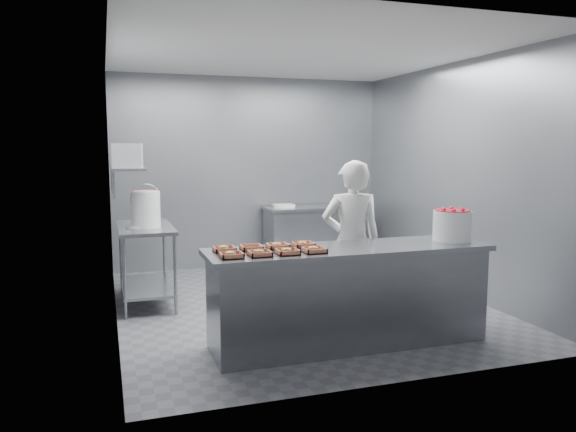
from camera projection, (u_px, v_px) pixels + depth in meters
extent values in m
plane|color=#4C4C51|center=(300.00, 304.00, 6.41)|extent=(4.50, 4.50, 0.00)
plane|color=white|center=(300.00, 53.00, 6.06)|extent=(4.50, 4.50, 0.00)
cube|color=slate|center=(250.00, 173.00, 8.36)|extent=(4.00, 0.04, 2.80)
cube|color=slate|center=(112.00, 186.00, 5.62)|extent=(0.04, 4.50, 2.80)
cube|color=slate|center=(454.00, 179.00, 6.86)|extent=(0.04, 4.50, 2.80)
cube|color=slate|center=(350.00, 250.00, 5.03)|extent=(2.60, 0.70, 0.05)
cube|color=slate|center=(349.00, 298.00, 5.09)|extent=(2.50, 0.64, 0.85)
cube|color=slate|center=(145.00, 227.00, 6.36)|extent=(0.60, 1.20, 0.04)
cube|color=slate|center=(147.00, 286.00, 6.44)|extent=(0.56, 1.15, 0.03)
cylinder|color=slate|center=(124.00, 278.00, 5.80)|extent=(0.04, 0.04, 0.88)
cylinder|color=slate|center=(175.00, 274.00, 5.96)|extent=(0.04, 0.04, 0.88)
cylinder|color=slate|center=(121.00, 258.00, 6.86)|extent=(0.04, 0.04, 0.88)
cylinder|color=slate|center=(164.00, 255.00, 7.02)|extent=(0.04, 0.04, 0.88)
cube|color=slate|center=(314.00, 208.00, 8.37)|extent=(1.50, 0.60, 0.05)
cube|color=slate|center=(314.00, 238.00, 8.43)|extent=(1.44, 0.55, 0.85)
cube|color=slate|center=(127.00, 168.00, 6.22)|extent=(0.35, 0.90, 0.03)
cube|color=tan|center=(231.00, 255.00, 4.55)|extent=(0.18, 0.18, 0.04)
cube|color=white|center=(236.00, 256.00, 4.58)|extent=(0.10, 0.06, 0.00)
ellipsoid|color=#CA7F32|center=(230.00, 254.00, 4.54)|extent=(0.10, 0.10, 0.05)
cube|color=tan|center=(260.00, 253.00, 4.62)|extent=(0.18, 0.18, 0.04)
cube|color=white|center=(265.00, 254.00, 4.65)|extent=(0.10, 0.06, 0.00)
ellipsoid|color=#CA7F32|center=(259.00, 252.00, 4.62)|extent=(0.10, 0.10, 0.05)
cube|color=tan|center=(288.00, 252.00, 4.70)|extent=(0.18, 0.18, 0.04)
cube|color=white|center=(292.00, 252.00, 4.73)|extent=(0.10, 0.06, 0.00)
ellipsoid|color=#CA7F32|center=(286.00, 251.00, 4.69)|extent=(0.10, 0.10, 0.05)
cube|color=tan|center=(314.00, 250.00, 4.77)|extent=(0.18, 0.18, 0.04)
cube|color=white|center=(319.00, 251.00, 4.80)|extent=(0.10, 0.06, 0.00)
ellipsoid|color=#CA7F32|center=(313.00, 249.00, 4.77)|extent=(0.10, 0.10, 0.05)
cube|color=tan|center=(224.00, 249.00, 4.81)|extent=(0.18, 0.18, 0.04)
cube|color=white|center=(229.00, 250.00, 4.84)|extent=(0.10, 0.06, 0.00)
ellipsoid|color=#CA7F32|center=(223.00, 248.00, 4.81)|extent=(0.10, 0.10, 0.05)
cube|color=tan|center=(251.00, 248.00, 4.89)|extent=(0.18, 0.18, 0.04)
cube|color=white|center=(256.00, 248.00, 4.91)|extent=(0.10, 0.06, 0.00)
cube|color=tan|center=(278.00, 246.00, 4.96)|extent=(0.18, 0.18, 0.04)
cube|color=white|center=(282.00, 247.00, 4.99)|extent=(0.10, 0.06, 0.00)
ellipsoid|color=#CA7F32|center=(277.00, 245.00, 4.96)|extent=(0.10, 0.10, 0.05)
cube|color=tan|center=(303.00, 245.00, 5.03)|extent=(0.18, 0.18, 0.04)
cube|color=white|center=(307.00, 245.00, 5.06)|extent=(0.10, 0.06, 0.00)
ellipsoid|color=#CA7F32|center=(302.00, 243.00, 5.03)|extent=(0.10, 0.10, 0.05)
imported|color=silver|center=(351.00, 242.00, 5.69)|extent=(0.68, 0.52, 1.66)
cylinder|color=silver|center=(452.00, 226.00, 5.34)|extent=(0.36, 0.36, 0.29)
cylinder|color=red|center=(453.00, 212.00, 5.33)|extent=(0.34, 0.34, 0.04)
cylinder|color=silver|center=(146.00, 209.00, 6.22)|extent=(0.32, 0.32, 0.40)
cylinder|color=pink|center=(145.00, 192.00, 6.19)|extent=(0.29, 0.29, 0.02)
torus|color=slate|center=(145.00, 199.00, 6.20)|extent=(0.33, 0.01, 0.33)
cylinder|color=silver|center=(140.00, 226.00, 6.24)|extent=(0.40, 0.40, 0.02)
cube|color=#CCB28C|center=(146.00, 223.00, 6.46)|extent=(0.18, 0.16, 0.02)
cube|color=gray|center=(128.00, 156.00, 6.03)|extent=(0.34, 0.38, 0.26)
cube|color=silver|center=(284.00, 206.00, 8.22)|extent=(0.33, 0.26, 0.05)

